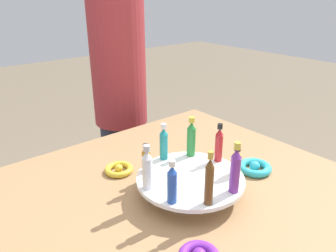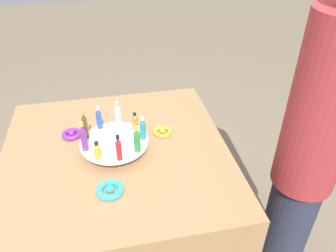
{
  "view_description": "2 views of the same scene",
  "coord_description": "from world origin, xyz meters",
  "views": [
    {
      "loc": [
        0.57,
        0.59,
        1.33
      ],
      "look_at": [
        -0.06,
        -0.17,
        0.92
      ],
      "focal_mm": 35.0,
      "sensor_mm": 36.0,
      "label": 1
    },
    {
      "loc": [
        -1.23,
        -0.0,
        1.75
      ],
      "look_at": [
        -0.08,
        -0.24,
        0.94
      ],
      "focal_mm": 35.0,
      "sensor_mm": 36.0,
      "label": 2
    }
  ],
  "objects": [
    {
      "name": "bottle_brown",
      "position": [
        0.05,
        0.12,
        0.9
      ],
      "size": [
        0.02,
        0.02,
        0.15
      ],
      "color": "brown",
      "rests_on": "display_stand"
    },
    {
      "name": "bottle_purple",
      "position": [
        -0.04,
        0.13,
        0.9
      ],
      "size": [
        0.03,
        0.03,
        0.15
      ],
      "color": "#702D93",
      "rests_on": "display_stand"
    },
    {
      "name": "bottle_gold",
      "position": [
        -0.11,
        0.07,
        0.87
      ],
      "size": [
        0.03,
        0.03,
        0.09
      ],
      "color": "gold",
      "rests_on": "display_stand"
    },
    {
      "name": "display_stand",
      "position": [
        0.0,
        0.0,
        0.81
      ],
      "size": [
        0.32,
        0.32,
        0.06
      ],
      "color": "white",
      "rests_on": "party_table"
    },
    {
      "name": "ribbon_bow_gold",
      "position": [
        0.1,
        -0.24,
        0.78
      ],
      "size": [
        0.1,
        0.1,
        0.03
      ],
      "color": "gold",
      "rests_on": "party_table"
    },
    {
      "name": "bottle_clear",
      "position": [
        0.13,
        -0.03,
        0.89
      ],
      "size": [
        0.03,
        0.03,
        0.13
      ],
      "color": "silver",
      "rests_on": "display_stand"
    },
    {
      "name": "bottle_red",
      "position": [
        -0.13,
        -0.01,
        0.89
      ],
      "size": [
        0.02,
        0.02,
        0.13
      ],
      "color": "#B21E23",
      "rests_on": "display_stand"
    },
    {
      "name": "bottle_amber",
      "position": [
        0.08,
        -0.11,
        0.87
      ],
      "size": [
        0.02,
        0.02,
        0.09
      ],
      "color": "#AD6B19",
      "rests_on": "display_stand"
    },
    {
      "name": "bottle_green",
      "position": [
        -0.09,
        -0.1,
        0.89
      ],
      "size": [
        0.03,
        0.03,
        0.13
      ],
      "color": "#288438",
      "rests_on": "display_stand"
    },
    {
      "name": "person_figure",
      "position": [
        -0.27,
        -0.83,
        0.82
      ],
      "size": [
        0.28,
        0.28,
        1.62
      ],
      "rotation": [
        0.0,
        0.0,
        1.25
      ],
      "color": "#282D42",
      "rests_on": "ground_plane"
    },
    {
      "name": "bottle_teal",
      "position": [
        -0.01,
        -0.13,
        0.89
      ],
      "size": [
        0.03,
        0.03,
        0.12
      ],
      "color": "teal",
      "rests_on": "display_stand"
    },
    {
      "name": "bottle_blue",
      "position": [
        0.12,
        0.06,
        0.89
      ],
      "size": [
        0.03,
        0.03,
        0.12
      ],
      "color": "#234CAD",
      "rests_on": "display_stand"
    },
    {
      "name": "ribbon_bow_teal",
      "position": [
        -0.26,
        0.04,
        0.78
      ],
      "size": [
        0.11,
        0.11,
        0.03
      ],
      "color": "#2DB7CC",
      "rests_on": "party_table"
    }
  ]
}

